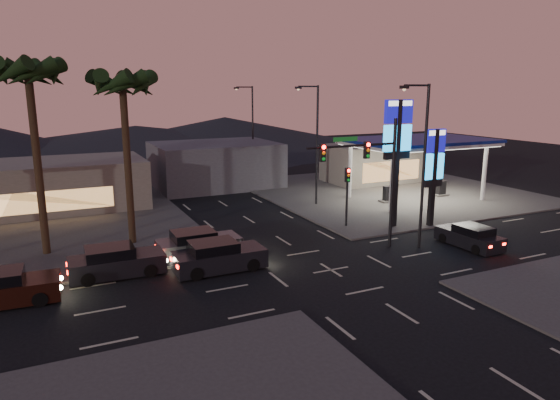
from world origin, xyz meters
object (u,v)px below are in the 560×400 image
traffic_signal_mast (370,166)px  car_lane_b_mid (116,262)px  car_lane_b_front (198,245)px  gas_station (418,143)px  suv_station (470,237)px  pylon_sign_short (434,163)px  pylon_sign_tall (397,138)px  car_lane_a_front (218,257)px  car_lane_a_mid (2,289)px

traffic_signal_mast → car_lane_b_mid: traffic_signal_mast is taller
car_lane_b_front → car_lane_b_mid: car_lane_b_mid is taller
gas_station → suv_station: 14.30m
gas_station → traffic_signal_mast: size_ratio=1.53×
pylon_sign_short → pylon_sign_tall: bearing=158.2°
pylon_sign_tall → pylon_sign_short: 3.20m
pylon_sign_tall → suv_station: size_ratio=2.09×
pylon_sign_short → car_lane_b_front: 17.39m
traffic_signal_mast → car_lane_b_mid: 15.32m
traffic_signal_mast → car_lane_b_mid: (-14.49, 2.19, -4.47)m
pylon_sign_short → car_lane_b_mid: pylon_sign_short is taller
gas_station → car_lane_b_front: 23.33m
car_lane_a_front → pylon_sign_tall: bearing=11.5°
pylon_sign_short → suv_station: size_ratio=1.63×
pylon_sign_tall → car_lane_b_front: 15.49m
pylon_sign_short → traffic_signal_mast: size_ratio=0.88×
car_lane_b_front → car_lane_a_mid: bearing=-165.4°
car_lane_b_mid → suv_station: size_ratio=1.18×
traffic_signal_mast → suv_station: (6.25, -2.20, -4.57)m
car_lane_a_front → car_lane_a_mid: size_ratio=1.03×
gas_station → car_lane_b_mid: bearing=-163.7°
pylon_sign_tall → suv_station: bearing=-75.3°
gas_station → suv_station: (-6.00, -12.21, -4.43)m
pylon_sign_short → traffic_signal_mast: (-7.24, -2.51, 0.57)m
pylon_sign_tall → car_lane_a_front: pylon_sign_tall is taller
car_lane_a_mid → suv_station: 26.09m
pylon_sign_tall → suv_station: 8.23m
gas_station → pylon_sign_short: bearing=-123.7°
suv_station → pylon_sign_short: bearing=78.0°
pylon_sign_tall → pylon_sign_short: pylon_sign_tall is taller
traffic_signal_mast → car_lane_b_front: (-9.68, 3.31, -4.48)m
car_lane_a_front → suv_station: (15.58, -2.85, -0.11)m
pylon_sign_tall → suv_station: pylon_sign_tall is taller
pylon_sign_short → suv_station: 6.26m
car_lane_b_mid → traffic_signal_mast: bearing=-8.6°
car_lane_a_mid → pylon_sign_short: bearing=3.9°
suv_station → car_lane_a_front: bearing=169.6°
car_lane_a_mid → traffic_signal_mast: bearing=-2.0°
pylon_sign_tall → car_lane_a_front: (-14.08, -2.86, -5.62)m
car_lane_b_front → car_lane_b_mid: (-4.81, -1.11, 0.01)m
gas_station → pylon_sign_tall: 10.01m
car_lane_a_mid → car_lane_b_front: 10.34m
traffic_signal_mast → car_lane_a_mid: traffic_signal_mast is taller
car_lane_a_mid → suv_station: (25.93, -2.89, -0.08)m
car_lane_a_front → suv_station: car_lane_a_front is taller
car_lane_b_mid → suv_station: 21.20m
gas_station → car_lane_a_mid: bearing=-163.7°
traffic_signal_mast → pylon_sign_short: bearing=19.1°
gas_station → car_lane_a_front: bearing=-156.6°
car_lane_b_front → car_lane_b_mid: 4.94m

